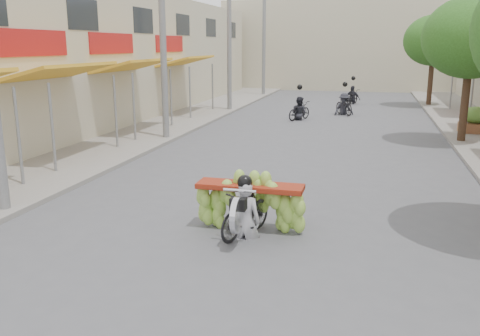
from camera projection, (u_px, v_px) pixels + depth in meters
name	position (u px, v px, depth m)	size (l,w,h in m)	color
ground	(196.00, 315.00, 6.83)	(120.00, 120.00, 0.00)	#525257
sidewalk_left	(159.00, 125.00, 22.63)	(4.00, 60.00, 0.12)	gray
shophouse_row_left	(41.00, 58.00, 22.18)	(9.77, 40.00, 6.00)	#C1B898
far_building	(348.00, 45.00, 41.76)	(20.00, 6.00, 7.00)	#C1B898
utility_pole_mid	(163.00, 31.00, 18.48)	(0.60, 0.24, 8.00)	slate
utility_pole_far	(229.00, 36.00, 26.95)	(0.60, 0.24, 8.00)	slate
utility_pole_back	(264.00, 38.00, 35.42)	(0.60, 0.24, 8.00)	slate
street_tree_mid	(472.00, 38.00, 17.80)	(3.40, 3.40, 5.25)	#3A2719
street_tree_far	(434.00, 41.00, 29.09)	(3.40, 3.40, 5.25)	#3A2719
produce_crate_far	(476.00, 118.00, 20.21)	(1.20, 0.88, 1.16)	brown
banana_motorbike	(247.00, 199.00, 9.65)	(2.20, 1.80, 2.02)	black
pedestrian	(473.00, 109.00, 20.41)	(1.02, 0.79, 1.82)	silver
bg_motorbike_a	(299.00, 104.00, 24.46)	(1.22, 1.67, 1.95)	black
bg_motorbike_b	(344.00, 99.00, 26.16)	(1.30, 1.68, 1.95)	black
bg_motorbike_c	(353.00, 91.00, 30.99)	(1.08, 1.66, 1.95)	black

